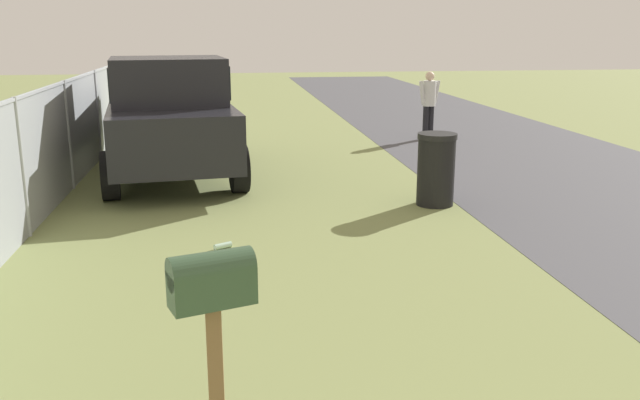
{
  "coord_description": "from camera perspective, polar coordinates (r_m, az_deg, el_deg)",
  "views": [
    {
      "loc": [
        0.17,
        0.88,
        2.57
      ],
      "look_at": [
        5.4,
        0.15,
        1.21
      ],
      "focal_mm": 37.72,
      "sensor_mm": 36.0,
      "label": 1
    }
  ],
  "objects": [
    {
      "name": "trash_bin",
      "position": [
        10.06,
        9.81,
        2.59
      ],
      "size": [
        0.58,
        0.58,
        1.07
      ],
      "color": "black",
      "rests_on": "ground"
    },
    {
      "name": "fence_section",
      "position": [
        10.33,
        -22.12,
        4.35
      ],
      "size": [
        18.37,
        0.07,
        1.76
      ],
      "color": "#9EA3A8",
      "rests_on": "ground"
    },
    {
      "name": "mailbox",
      "position": [
        3.92,
        -9.1,
        -8.16
      ],
      "size": [
        0.34,
        0.52,
        1.35
      ],
      "rotation": [
        0.0,
        0.0,
        0.32
      ],
      "color": "brown",
      "rests_on": "ground"
    },
    {
      "name": "pedestrian",
      "position": [
        16.1,
        9.23,
        8.33
      ],
      "size": [
        0.3,
        0.55,
        1.57
      ],
      "rotation": [
        0.0,
        0.0,
        3.45
      ],
      "color": "black",
      "rests_on": "ground"
    },
    {
      "name": "litter_cup_by_mailbox",
      "position": [
        6.52,
        -10.07,
        -8.61
      ],
      "size": [
        0.12,
        0.11,
        0.08
      ],
      "primitive_type": "cylinder",
      "rotation": [
        0.0,
        1.57,
        5.99
      ],
      "color": "white",
      "rests_on": "ground"
    },
    {
      "name": "pickup_truck",
      "position": [
        12.05,
        -12.7,
        7.11
      ],
      "size": [
        5.21,
        2.71,
        2.09
      ],
      "rotation": [
        0.0,
        0.0,
        3.26
      ],
      "color": "black",
      "rests_on": "ground"
    },
    {
      "name": "litter_bottle_near_hydrant",
      "position": [
        8.14,
        -8.24,
        -3.86
      ],
      "size": [
        0.17,
        0.23,
        0.07
      ],
      "primitive_type": "cylinder",
      "rotation": [
        0.0,
        1.57,
        2.09
      ],
      "color": "#B2D8BF",
      "rests_on": "ground"
    }
  ]
}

